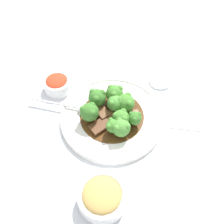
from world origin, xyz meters
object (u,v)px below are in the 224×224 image
object	(u,v)px
main_plate	(112,117)
side_bowl_kimchi	(57,84)
serving_spoon	(80,108)
side_bowl_appetizer	(102,197)
broccoli_floret_2	(114,93)
broccoli_floret_4	(121,127)
beef_strip_1	(116,115)
beef_strip_3	(101,125)
broccoli_floret_0	(125,103)
broccoli_floret_8	(97,97)
sauce_dish	(160,81)
broccoli_floret_7	(112,126)
broccoli_floret_1	(115,103)
beef_strip_0	(131,116)
broccoli_floret_6	(90,112)
broccoli_floret_3	(121,118)
broccoli_floret_5	(135,118)
beef_strip_2	(101,112)

from	to	relation	value
main_plate	side_bowl_kimchi	xyz separation A→B (m)	(0.17, -0.13, 0.01)
serving_spoon	side_bowl_appetizer	size ratio (longest dim) A/B	1.80
broccoli_floret_2	broccoli_floret_4	bearing A→B (deg)	95.36
beef_strip_1	beef_strip_3	xyz separation A→B (m)	(0.04, 0.03, -0.00)
main_plate	broccoli_floret_0	world-z (taller)	broccoli_floret_0
beef_strip_3	side_bowl_appetizer	bearing A→B (deg)	88.99
beef_strip_3	broccoli_floret_8	distance (m)	0.08
sauce_dish	serving_spoon	bearing A→B (deg)	23.75
broccoli_floret_7	broccoli_floret_2	bearing A→B (deg)	-96.71
side_bowl_appetizer	serving_spoon	bearing A→B (deg)	-78.00
sauce_dish	broccoli_floret_8	bearing A→B (deg)	25.64
broccoli_floret_0	broccoli_floret_1	xyz separation A→B (m)	(0.03, -0.00, 0.00)
sauce_dish	beef_strip_0	bearing A→B (deg)	53.21
broccoli_floret_0	broccoli_floret_7	world-z (taller)	broccoli_floret_0
broccoli_floret_0	broccoli_floret_8	size ratio (longest dim) A/B	0.96
broccoli_floret_2	broccoli_floret_6	world-z (taller)	broccoli_floret_6
broccoli_floret_3	side_bowl_kimchi	bearing A→B (deg)	-40.51
broccoli_floret_3	broccoli_floret_5	size ratio (longest dim) A/B	1.17
broccoli_floret_0	serving_spoon	world-z (taller)	broccoli_floret_0
beef_strip_0	serving_spoon	bearing A→B (deg)	-13.88
beef_strip_0	broccoli_floret_4	size ratio (longest dim) A/B	0.88
broccoli_floret_3	side_bowl_kimchi	distance (m)	0.26
side_bowl_kimchi	side_bowl_appetizer	world-z (taller)	side_bowl_appetizer
broccoli_floret_2	side_bowl_appetizer	size ratio (longest dim) A/B	0.50
beef_strip_3	serving_spoon	xyz separation A→B (m)	(0.06, -0.06, 0.00)
serving_spoon	sauce_dish	distance (m)	0.29
beef_strip_0	side_bowl_kimchi	distance (m)	0.27
broccoli_floret_6	broccoli_floret_8	world-z (taller)	broccoli_floret_6
broccoli_floret_3	broccoli_floret_8	xyz separation A→B (m)	(0.06, -0.08, 0.00)
broccoli_floret_1	side_bowl_appetizer	xyz separation A→B (m)	(0.05, 0.27, -0.02)
broccoli_floret_0	side_bowl_appetizer	bearing A→B (deg)	74.19
broccoli_floret_5	side_bowl_kimchi	bearing A→B (deg)	-35.40
broccoli_floret_6	broccoli_floret_7	xyz separation A→B (m)	(-0.06, 0.05, -0.01)
beef_strip_3	side_bowl_kimchi	bearing A→B (deg)	-50.33
broccoli_floret_2	broccoli_floret_4	distance (m)	0.12
beef_strip_2	serving_spoon	distance (m)	0.07
side_bowl_appetizer	side_bowl_kimchi	bearing A→B (deg)	-70.30
broccoli_floret_0	broccoli_floret_2	xyz separation A→B (m)	(0.03, -0.04, 0.00)
sauce_dish	side_bowl_appetizer	bearing A→B (deg)	62.28
broccoli_floret_2	broccoli_floret_5	world-z (taller)	broccoli_floret_2
beef_strip_1	broccoli_floret_3	bearing A→B (deg)	109.68
broccoli_floret_2	broccoli_floret_8	size ratio (longest dim) A/B	1.01
broccoli_floret_1	broccoli_floret_8	distance (m)	0.06
broccoli_floret_2	side_bowl_appetizer	xyz separation A→B (m)	(0.05, 0.30, -0.02)
broccoli_floret_1	serving_spoon	world-z (taller)	broccoli_floret_1
sauce_dish	broccoli_floret_0	bearing A→B (deg)	43.51
beef_strip_2	serving_spoon	bearing A→B (deg)	-16.02
broccoli_floret_2	side_bowl_appetizer	world-z (taller)	broccoli_floret_2
broccoli_floret_2	beef_strip_1	bearing A→B (deg)	92.31
broccoli_floret_0	serving_spoon	distance (m)	0.14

